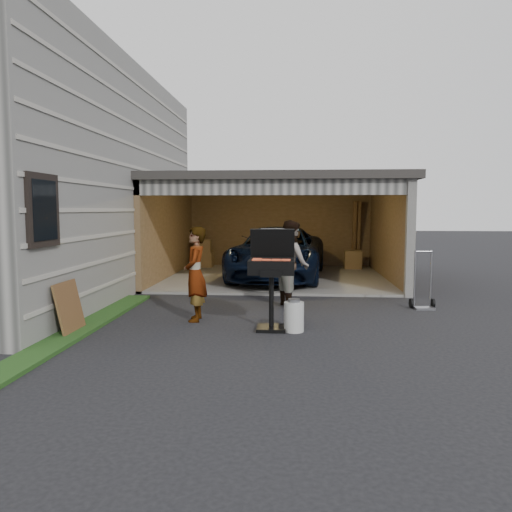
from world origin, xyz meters
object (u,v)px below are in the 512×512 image
Objects in this scene: minivan at (278,255)px; hand_truck at (423,297)px; bbq_grill at (272,270)px; plywood_panel at (69,308)px; propane_tank at (294,317)px; man at (291,263)px; woman at (195,274)px.

minivan reaches higher than hand_truck.
bbq_grill is at bearing -151.63° from hand_truck.
plywood_panel is (-3.16, -6.40, -0.30)m from minivan.
propane_tank is at bearing 7.08° from plywood_panel.
propane_tank is 0.57× the size of plywood_panel.
plywood_panel is (-3.62, -0.45, 0.18)m from propane_tank.
minivan is 2.91× the size of man.
bbq_grill reaches higher than minivan.
plywood_panel is (-1.84, -1.12, -0.43)m from woman.
woman is 2.34m from man.
woman is at bearing 159.36° from propane_tank.
propane_tank is 3.37m from hand_truck.
bbq_grill is 3.34m from plywood_panel.
bbq_grill reaches higher than propane_tank.
man reaches higher than bbq_grill.
man reaches higher than minivan.
woman is 3.46× the size of propane_tank.
propane_tank is (0.38, -0.12, -0.75)m from bbq_grill.
bbq_grill is 1.41× the size of hand_truck.
man is 1.51× the size of hand_truck.
plywood_panel is at bearing -163.03° from hand_truck.
propane_tank is at bearing -17.21° from bbq_grill.
man reaches higher than plywood_panel.
hand_truck is at bearing -46.22° from minivan.
man is at bearing 37.50° from plywood_panel.
woman reaches higher than propane_tank.
plywood_panel is at bearing 104.24° from man.
propane_tank is (1.78, -0.67, -0.61)m from woman.
woman is 1.99m from propane_tank.
man is 2.18m from bbq_grill.
bbq_grill is at bearing 148.60° from man.
man is 2.07× the size of plywood_panel.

